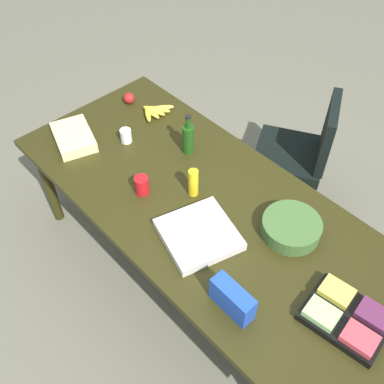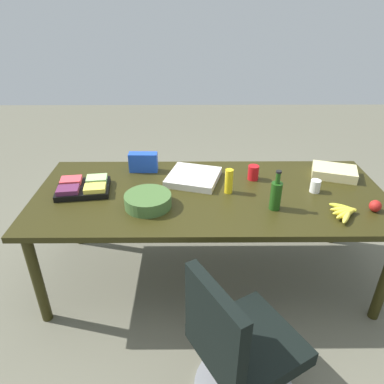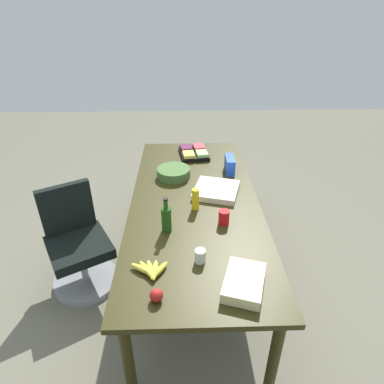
{
  "view_description": "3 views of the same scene",
  "coord_description": "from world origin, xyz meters",
  "px_view_note": "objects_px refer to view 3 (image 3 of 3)",
  "views": [
    {
      "loc": [
        1.11,
        -1.16,
        2.64
      ],
      "look_at": [
        -0.09,
        -0.05,
        0.84
      ],
      "focal_mm": 41.9,
      "sensor_mm": 36.0,
      "label": 1
    },
    {
      "loc": [
        0.14,
        2.19,
        1.99
      ],
      "look_at": [
        0.13,
        0.05,
        0.79
      ],
      "focal_mm": 33.31,
      "sensor_mm": 36.0,
      "label": 2
    },
    {
      "loc": [
        -2.32,
        0.09,
        2.22
      ],
      "look_at": [
        0.04,
        0.02,
        0.81
      ],
      "focal_mm": 30.9,
      "sensor_mm": 36.0,
      "label": 3
    }
  ],
  "objects_px": {
    "paper_cup": "(200,256)",
    "pizza_box": "(216,190)",
    "office_chair": "(79,250)",
    "fruit_platter": "(194,153)",
    "mustard_bottle": "(196,199)",
    "red_solo_cup": "(224,217)",
    "salad_bowl": "(174,173)",
    "chip_bag_blue": "(230,165)",
    "conference_table": "(195,207)",
    "apple_red": "(156,295)",
    "banana_bunch": "(151,270)",
    "sheet_cake": "(244,282)",
    "wine_bottle": "(166,218)"
  },
  "relations": [
    {
      "from": "paper_cup",
      "to": "pizza_box",
      "type": "bearing_deg",
      "value": -12.1
    },
    {
      "from": "office_chair",
      "to": "fruit_platter",
      "type": "xyz_separation_m",
      "value": [
        1.01,
        -1.02,
        0.45
      ]
    },
    {
      "from": "paper_cup",
      "to": "mustard_bottle",
      "type": "xyz_separation_m",
      "value": [
        0.61,
        0.0,
        0.04
      ]
    },
    {
      "from": "red_solo_cup",
      "to": "pizza_box",
      "type": "bearing_deg",
      "value": 1.73
    },
    {
      "from": "fruit_platter",
      "to": "salad_bowl",
      "type": "relative_size",
      "value": 1.28
    },
    {
      "from": "office_chair",
      "to": "chip_bag_blue",
      "type": "distance_m",
      "value": 1.57
    },
    {
      "from": "conference_table",
      "to": "apple_red",
      "type": "distance_m",
      "value": 1.08
    },
    {
      "from": "fruit_platter",
      "to": "pizza_box",
      "type": "xyz_separation_m",
      "value": [
        -0.78,
        -0.17,
        -0.01
      ]
    },
    {
      "from": "office_chair",
      "to": "salad_bowl",
      "type": "xyz_separation_m",
      "value": [
        0.53,
        -0.82,
        0.46
      ]
    },
    {
      "from": "banana_bunch",
      "to": "sheet_cake",
      "type": "bearing_deg",
      "value": -103.14
    },
    {
      "from": "red_solo_cup",
      "to": "paper_cup",
      "type": "bearing_deg",
      "value": 154.18
    },
    {
      "from": "sheet_cake",
      "to": "apple_red",
      "type": "height_order",
      "value": "apple_red"
    },
    {
      "from": "pizza_box",
      "to": "chip_bag_blue",
      "type": "relative_size",
      "value": 1.64
    },
    {
      "from": "banana_bunch",
      "to": "apple_red",
      "type": "relative_size",
      "value": 3.27
    },
    {
      "from": "apple_red",
      "to": "office_chair",
      "type": "bearing_deg",
      "value": 38.71
    },
    {
      "from": "paper_cup",
      "to": "fruit_platter",
      "type": "height_order",
      "value": "paper_cup"
    },
    {
      "from": "fruit_platter",
      "to": "chip_bag_blue",
      "type": "bearing_deg",
      "value": -139.88
    },
    {
      "from": "red_solo_cup",
      "to": "sheet_cake",
      "type": "xyz_separation_m",
      "value": [
        -0.63,
        -0.05,
        -0.02
      ]
    },
    {
      "from": "fruit_platter",
      "to": "apple_red",
      "type": "height_order",
      "value": "apple_red"
    },
    {
      "from": "banana_bunch",
      "to": "red_solo_cup",
      "type": "bearing_deg",
      "value": -45.29
    },
    {
      "from": "paper_cup",
      "to": "sheet_cake",
      "type": "bearing_deg",
      "value": -132.36
    },
    {
      "from": "paper_cup",
      "to": "banana_bunch",
      "type": "bearing_deg",
      "value": 106.78
    },
    {
      "from": "banana_bunch",
      "to": "chip_bag_blue",
      "type": "height_order",
      "value": "chip_bag_blue"
    },
    {
      "from": "mustard_bottle",
      "to": "salad_bowl",
      "type": "height_order",
      "value": "mustard_bottle"
    },
    {
      "from": "office_chair",
      "to": "apple_red",
      "type": "relative_size",
      "value": 11.8
    },
    {
      "from": "banana_bunch",
      "to": "pizza_box",
      "type": "distance_m",
      "value": 1.07
    },
    {
      "from": "banana_bunch",
      "to": "apple_red",
      "type": "distance_m",
      "value": 0.22
    },
    {
      "from": "mustard_bottle",
      "to": "apple_red",
      "type": "xyz_separation_m",
      "value": [
        -0.92,
        0.25,
        -0.05
      ]
    },
    {
      "from": "mustard_bottle",
      "to": "paper_cup",
      "type": "bearing_deg",
      "value": -179.68
    },
    {
      "from": "salad_bowl",
      "to": "apple_red",
      "type": "xyz_separation_m",
      "value": [
        -1.46,
        0.07,
        -0.01
      ]
    },
    {
      "from": "mustard_bottle",
      "to": "wine_bottle",
      "type": "relative_size",
      "value": 0.65
    },
    {
      "from": "banana_bunch",
      "to": "fruit_platter",
      "type": "xyz_separation_m",
      "value": [
        1.73,
        -0.33,
        0.01
      ]
    },
    {
      "from": "paper_cup",
      "to": "wine_bottle",
      "type": "xyz_separation_m",
      "value": [
        0.33,
        0.22,
        0.06
      ]
    },
    {
      "from": "banana_bunch",
      "to": "wine_bottle",
      "type": "height_order",
      "value": "wine_bottle"
    },
    {
      "from": "mustard_bottle",
      "to": "apple_red",
      "type": "distance_m",
      "value": 0.95
    },
    {
      "from": "wine_bottle",
      "to": "pizza_box",
      "type": "distance_m",
      "value": 0.67
    },
    {
      "from": "pizza_box",
      "to": "chip_bag_blue",
      "type": "xyz_separation_m",
      "value": [
        0.39,
        -0.16,
        0.05
      ]
    },
    {
      "from": "conference_table",
      "to": "salad_bowl",
      "type": "bearing_deg",
      "value": 23.64
    },
    {
      "from": "office_chair",
      "to": "banana_bunch",
      "type": "height_order",
      "value": "office_chair"
    },
    {
      "from": "conference_table",
      "to": "wine_bottle",
      "type": "bearing_deg",
      "value": 151.81
    },
    {
      "from": "banana_bunch",
      "to": "salad_bowl",
      "type": "distance_m",
      "value": 1.25
    },
    {
      "from": "fruit_platter",
      "to": "red_solo_cup",
      "type": "bearing_deg",
      "value": -171.7
    },
    {
      "from": "wine_bottle",
      "to": "banana_bunch",
      "type": "bearing_deg",
      "value": 168.81
    },
    {
      "from": "conference_table",
      "to": "red_solo_cup",
      "type": "xyz_separation_m",
      "value": [
        -0.33,
        -0.2,
        0.12
      ]
    },
    {
      "from": "conference_table",
      "to": "office_chair",
      "type": "distance_m",
      "value": 1.07
    },
    {
      "from": "banana_bunch",
      "to": "red_solo_cup",
      "type": "xyz_separation_m",
      "value": [
        0.5,
        -0.5,
        0.03
      ]
    },
    {
      "from": "paper_cup",
      "to": "wine_bottle",
      "type": "distance_m",
      "value": 0.4
    },
    {
      "from": "red_solo_cup",
      "to": "wine_bottle",
      "type": "distance_m",
      "value": 0.43
    },
    {
      "from": "wine_bottle",
      "to": "sheet_cake",
      "type": "relative_size",
      "value": 0.85
    },
    {
      "from": "banana_bunch",
      "to": "wine_bottle",
      "type": "xyz_separation_m",
      "value": [
        0.42,
        -0.08,
        0.08
      ]
    }
  ]
}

